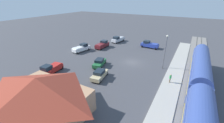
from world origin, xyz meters
TOP-DOWN VIEW (x-y plane):
  - ground_plane at (0.00, 0.00)m, footprint 200.00×200.00m
  - railway_track at (-14.00, 0.00)m, footprint 4.80×70.00m
  - platform at (-10.00, 0.00)m, footprint 3.20×46.00m
  - passenger_train at (-14.00, 11.76)m, footprint 2.93×35.36m
  - station_building at (4.00, 22.00)m, footprint 12.27×9.46m
  - pedestrian_on_platform at (-9.65, 5.61)m, footprint 0.36×0.36m
  - pickup_maroon at (12.38, -5.81)m, footprint 2.06×5.43m
  - sedan_green at (5.80, 5.63)m, footprint 2.84×4.81m
  - pickup_white at (15.92, -0.09)m, footprint 2.95×5.67m
  - pickup_blue at (-0.41, -13.11)m, footprint 5.48×2.68m
  - pickup_silver at (11.09, -13.91)m, footprint 2.85×5.65m
  - pickup_red at (12.65, 13.59)m, footprint 2.54×5.58m
  - sedan_tan at (2.65, 10.27)m, footprint 2.47×4.72m
  - light_pole_near_platform at (-7.20, -0.22)m, footprint 0.44×0.44m

SIDE VIEW (x-z plane):
  - ground_plane at x=0.00m, z-range 0.00..0.00m
  - railway_track at x=-14.00m, z-range -0.06..0.24m
  - platform at x=-10.00m, z-range 0.00..0.30m
  - sedan_green at x=5.80m, z-range 0.01..1.75m
  - sedan_tan at x=2.65m, z-range 0.01..1.75m
  - pickup_maroon at x=12.38m, z-range -0.04..2.10m
  - pickup_white at x=15.92m, z-range -0.04..2.10m
  - pickup_blue at x=-0.41m, z-range -0.04..2.10m
  - pickup_silver at x=11.09m, z-range -0.04..2.10m
  - pickup_red at x=12.65m, z-range -0.04..2.10m
  - pedestrian_on_platform at x=-9.65m, z-range 0.43..2.14m
  - passenger_train at x=-14.00m, z-range 0.37..5.35m
  - station_building at x=4.00m, z-range 0.11..5.79m
  - light_pole_near_platform at x=-7.20m, z-range 0.99..8.59m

